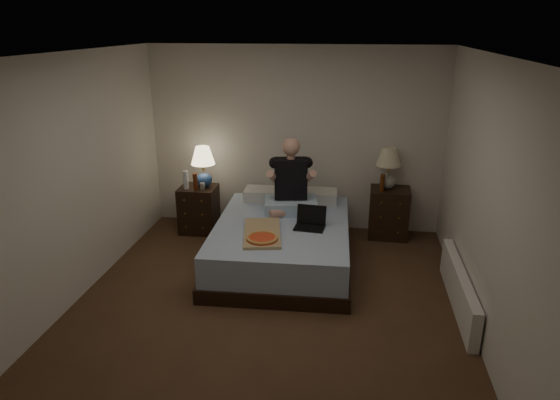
% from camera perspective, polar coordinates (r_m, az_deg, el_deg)
% --- Properties ---
extents(floor, '(4.00, 4.50, 0.00)m').
position_cam_1_polar(floor, '(5.24, -1.48, -12.10)').
color(floor, brown).
rests_on(floor, ground).
extents(ceiling, '(4.00, 4.50, 0.00)m').
position_cam_1_polar(ceiling, '(4.47, -1.77, 16.33)').
color(ceiling, white).
rests_on(ceiling, ground).
extents(wall_back, '(4.00, 0.00, 2.50)m').
position_cam_1_polar(wall_back, '(6.86, 1.67, 6.91)').
color(wall_back, silver).
rests_on(wall_back, ground).
extents(wall_front, '(4.00, 0.00, 2.50)m').
position_cam_1_polar(wall_front, '(2.73, -10.06, -14.14)').
color(wall_front, silver).
rests_on(wall_front, ground).
extents(wall_left, '(0.00, 4.50, 2.50)m').
position_cam_1_polar(wall_left, '(5.41, -22.96, 1.87)').
color(wall_left, silver).
rests_on(wall_left, ground).
extents(wall_right, '(0.00, 4.50, 2.50)m').
position_cam_1_polar(wall_right, '(4.80, 22.63, -0.24)').
color(wall_right, silver).
rests_on(wall_right, ground).
extents(bed, '(1.62, 2.12, 0.52)m').
position_cam_1_polar(bed, '(6.00, 0.23, -4.98)').
color(bed, '#5A7EB4').
rests_on(bed, floor).
extents(nightstand_left, '(0.50, 0.45, 0.64)m').
position_cam_1_polar(nightstand_left, '(7.00, -9.25, -1.03)').
color(nightstand_left, black).
rests_on(nightstand_left, floor).
extents(nightstand_right, '(0.53, 0.48, 0.67)m').
position_cam_1_polar(nightstand_right, '(6.90, 12.32, -1.39)').
color(nightstand_right, black).
rests_on(nightstand_right, floor).
extents(lamp_left, '(0.41, 0.41, 0.56)m').
position_cam_1_polar(lamp_left, '(6.82, -8.75, 3.77)').
color(lamp_left, navy).
rests_on(lamp_left, nightstand_left).
extents(lamp_right, '(0.39, 0.39, 0.56)m').
position_cam_1_polar(lamp_right, '(6.71, 12.26, 3.56)').
color(lamp_right, gray).
rests_on(lamp_right, nightstand_right).
extents(water_bottle, '(0.07, 0.07, 0.25)m').
position_cam_1_polar(water_bottle, '(6.81, -10.71, 2.27)').
color(water_bottle, silver).
rests_on(water_bottle, nightstand_left).
extents(soda_can, '(0.07, 0.07, 0.10)m').
position_cam_1_polar(soda_can, '(6.75, -8.84, 1.55)').
color(soda_can, '#B9BAB4').
rests_on(soda_can, nightstand_left).
extents(beer_bottle_left, '(0.06, 0.06, 0.23)m').
position_cam_1_polar(beer_bottle_left, '(6.74, -9.66, 2.06)').
color(beer_bottle_left, '#55210C').
rests_on(beer_bottle_left, nightstand_left).
extents(beer_bottle_right, '(0.06, 0.06, 0.23)m').
position_cam_1_polar(beer_bottle_right, '(6.62, 11.61, 1.92)').
color(beer_bottle_right, '#55280C').
rests_on(beer_bottle_right, nightstand_right).
extents(person, '(0.74, 0.62, 0.93)m').
position_cam_1_polar(person, '(6.12, 1.26, 2.76)').
color(person, black).
rests_on(person, bed).
extents(laptop, '(0.37, 0.31, 0.24)m').
position_cam_1_polar(laptop, '(5.72, 3.41, -2.15)').
color(laptop, black).
rests_on(laptop, bed).
extents(pizza_box, '(0.53, 0.82, 0.08)m').
position_cam_1_polar(pizza_box, '(5.39, -2.05, -4.46)').
color(pizza_box, tan).
rests_on(pizza_box, bed).
extents(radiator, '(0.10, 1.60, 0.40)m').
position_cam_1_polar(radiator, '(5.46, 19.76, -9.56)').
color(radiator, white).
rests_on(radiator, floor).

